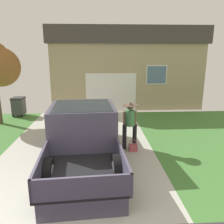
# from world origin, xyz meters

# --- Properties ---
(pickup_truck) EXTENTS (2.44, 5.33, 1.71)m
(pickup_truck) POSITION_xyz_m (0.19, 3.23, 0.77)
(pickup_truck) COLOR #494458
(pickup_truck) RESTS_ON ground
(person_with_hat) EXTENTS (0.54, 0.54, 1.72)m
(person_with_hat) POSITION_xyz_m (1.79, 3.76, 1.00)
(person_with_hat) COLOR black
(person_with_hat) RESTS_ON ground
(handbag) EXTENTS (0.29, 0.21, 0.41)m
(handbag) POSITION_xyz_m (1.89, 3.55, 0.13)
(handbag) COLOR #B24C56
(handbag) RESTS_ON ground
(house_with_garage) EXTENTS (9.49, 6.23, 4.91)m
(house_with_garage) POSITION_xyz_m (2.45, 12.38, 2.48)
(house_with_garage) COLOR tan
(house_with_garage) RESTS_ON ground
(wheeled_trash_bin) EXTENTS (0.60, 0.72, 1.04)m
(wheeled_trash_bin) POSITION_xyz_m (-3.73, 8.53, 0.56)
(wheeled_trash_bin) COLOR #424247
(wheeled_trash_bin) RESTS_ON ground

